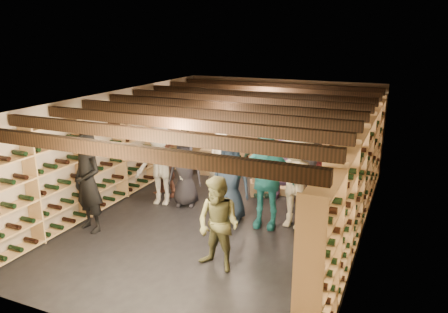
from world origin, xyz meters
name	(u,v)px	position (x,y,z in m)	size (l,w,h in m)	color
ground	(225,214)	(0.00, 0.00, 0.00)	(8.00, 8.00, 0.00)	black
walls	(225,159)	(0.00, 0.00, 1.20)	(5.52, 8.02, 2.40)	#B6A68E
ceiling	(225,99)	(0.00, 0.00, 2.40)	(5.50, 8.00, 0.01)	beige
ceiling_joists	(225,107)	(0.00, 0.00, 2.26)	(5.40, 7.12, 0.18)	black
wine_rack_left	(120,151)	(-2.57, 0.00, 1.08)	(0.32, 7.50, 2.15)	tan
wine_rack_right	(356,182)	(2.57, 0.00, 1.08)	(0.32, 7.50, 2.15)	tan
wine_rack_back	(280,128)	(0.00, 3.83, 1.07)	(4.70, 0.30, 2.15)	tan
crate_stack_left	(210,162)	(-1.42, 2.29, 0.34)	(0.55, 0.41, 0.68)	tan
crate_stack_right	(262,185)	(0.35, 1.35, 0.26)	(0.59, 0.50, 0.51)	tan
crate_loose	(286,190)	(0.85, 1.64, 0.09)	(0.50, 0.33, 0.17)	tan
person_0	(185,173)	(-0.98, 0.12, 0.74)	(0.73, 0.47, 1.49)	black
person_1	(88,183)	(-2.04, -1.70, 0.95)	(0.69, 0.46, 1.90)	black
person_2	(218,224)	(0.78, -2.02, 0.77)	(0.75, 0.58, 1.54)	brown
person_3	(295,181)	(1.46, -0.02, 0.94)	(1.22, 0.70, 1.89)	beige
person_4	(266,180)	(0.94, -0.21, 0.95)	(1.11, 0.46, 1.90)	teal
person_5	(165,163)	(-1.71, 0.49, 0.77)	(1.42, 0.45, 1.53)	brown
person_6	(230,182)	(0.22, -0.22, 0.81)	(0.79, 0.51, 1.62)	#1D2B40
person_7	(221,167)	(-0.33, 0.55, 0.82)	(0.60, 0.39, 1.65)	gray
person_8	(324,190)	(2.00, 0.09, 0.80)	(0.78, 0.61, 1.60)	#49181B
person_9	(160,165)	(-1.51, -0.03, 0.88)	(1.13, 0.65, 1.76)	#A2A094
person_10	(261,162)	(0.34, 1.30, 0.80)	(0.94, 0.39, 1.61)	#244738
person_11	(285,168)	(0.89, 1.30, 0.74)	(1.38, 0.44, 1.49)	#8C6298
person_12	(311,165)	(1.51, 1.15, 0.93)	(0.91, 0.59, 1.85)	#303035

